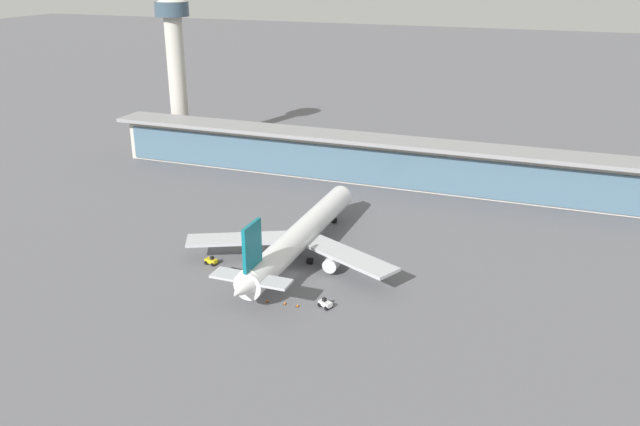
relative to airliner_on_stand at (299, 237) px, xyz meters
name	(u,v)px	position (x,y,z in m)	size (l,w,h in m)	color
ground_plane	(291,275)	(1.52, -8.52, -5.72)	(1200.00, 1200.00, 0.00)	slate
airliner_on_stand	(299,237)	(0.00, 0.00, 0.00)	(52.51, 68.06, 18.17)	white
service_truck_near_nose_yellow	(211,261)	(-18.10, -10.16, -4.85)	(3.11, 2.17, 2.05)	yellow
service_truck_under_wing_grey	(250,272)	(-7.00, -12.22, -4.91)	(5.91, 5.61, 2.70)	gray
service_truck_mid_apron_white	(325,304)	(13.89, -19.86, -4.85)	(3.32, 2.78, 2.05)	silver
terminal_building	(378,160)	(1.52, 61.02, 2.14)	(183.60, 12.80, 15.20)	beige
control_tower	(176,59)	(-79.58, 76.31, 27.27)	(12.00, 12.00, 60.24)	beige
safety_cone_alpha	(267,301)	(1.84, -22.03, -5.41)	(0.62, 0.62, 0.70)	orange
safety_cone_bravo	(285,303)	(5.63, -21.68, -5.41)	(0.62, 0.62, 0.70)	orange
safety_cone_charlie	(297,305)	(8.44, -21.61, -5.41)	(0.62, 0.62, 0.70)	orange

